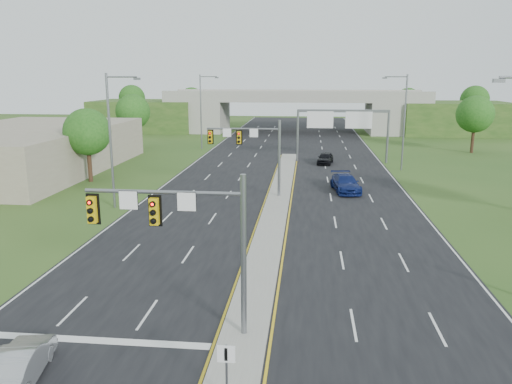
{
  "coord_description": "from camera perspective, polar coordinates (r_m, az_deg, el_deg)",
  "views": [
    {
      "loc": [
        2.49,
        -19.02,
        10.74
      ],
      "look_at": [
        -0.96,
        14.11,
        3.0
      ],
      "focal_mm": 35.0,
      "sensor_mm": 36.0,
      "label": 1
    }
  ],
  "objects": [
    {
      "name": "ground",
      "position": [
        21.98,
        -1.38,
        -16.17
      ],
      "size": [
        240.0,
        240.0,
        0.0
      ],
      "primitive_type": "plane",
      "color": "#294B1B",
      "rests_on": "ground"
    },
    {
      "name": "road",
      "position": [
        55.13,
        3.24,
        1.84
      ],
      "size": [
        24.0,
        160.0,
        0.02
      ],
      "primitive_type": "cube",
      "color": "black",
      "rests_on": "ground"
    },
    {
      "name": "median",
      "position": [
        43.42,
        2.47,
        -1.12
      ],
      "size": [
        2.0,
        54.0,
        0.16
      ],
      "primitive_type": "cube",
      "color": "gray",
      "rests_on": "road"
    },
    {
      "name": "lane_markings",
      "position": [
        49.21,
        2.19,
        0.5
      ],
      "size": [
        23.72,
        160.0,
        0.01
      ],
      "color": "gold",
      "rests_on": "road"
    },
    {
      "name": "signal_mast_near",
      "position": [
        20.44,
        -7.8,
        -4.16
      ],
      "size": [
        6.62,
        0.6,
        7.0
      ],
      "color": "slate",
      "rests_on": "ground"
    },
    {
      "name": "signal_mast_far",
      "position": [
        44.61,
        -0.23,
        5.33
      ],
      "size": [
        6.62,
        0.6,
        7.0
      ],
      "color": "slate",
      "rests_on": "ground"
    },
    {
      "name": "keep_right_sign",
      "position": [
        17.36,
        -3.41,
        -19.05
      ],
      "size": [
        0.6,
        0.13,
        2.2
      ],
      "color": "slate",
      "rests_on": "ground"
    },
    {
      "name": "sign_gantry",
      "position": [
        64.31,
        9.75,
        7.99
      ],
      "size": [
        11.58,
        0.44,
        6.67
      ],
      "color": "slate",
      "rests_on": "ground"
    },
    {
      "name": "overpass",
      "position": [
        99.31,
        4.54,
        8.9
      ],
      "size": [
        80.0,
        14.0,
        8.1
      ],
      "color": "gray",
      "rests_on": "ground"
    },
    {
      "name": "lightpole_l_mid",
      "position": [
        42.34,
        -16.09,
        6.29
      ],
      "size": [
        2.85,
        0.25,
        11.0
      ],
      "color": "slate",
      "rests_on": "ground"
    },
    {
      "name": "lightpole_l_far",
      "position": [
        75.82,
        -6.18,
        9.5
      ],
      "size": [
        2.85,
        0.25,
        11.0
      ],
      "color": "slate",
      "rests_on": "ground"
    },
    {
      "name": "lightpole_r_far",
      "position": [
        60.18,
        16.44,
        8.14
      ],
      "size": [
        2.85,
        0.25,
        11.0
      ],
      "color": "slate",
      "rests_on": "ground"
    },
    {
      "name": "tree_l_near",
      "position": [
        54.22,
        -18.73,
        6.51
      ],
      "size": [
        4.8,
        4.8,
        7.6
      ],
      "color": "#382316",
      "rests_on": "ground"
    },
    {
      "name": "tree_l_mid",
      "position": [
        78.79,
        -13.89,
        8.9
      ],
      "size": [
        5.2,
        5.2,
        8.12
      ],
      "color": "#382316",
      "rests_on": "ground"
    },
    {
      "name": "tree_r_mid",
      "position": [
        77.84,
        23.76,
        8.14
      ],
      "size": [
        5.2,
        5.2,
        8.12
      ],
      "color": "#382316",
      "rests_on": "ground"
    },
    {
      "name": "tree_back_a",
      "position": [
        120.15,
        -13.99,
        10.37
      ],
      "size": [
        6.0,
        6.0,
        8.85
      ],
      "color": "#382316",
      "rests_on": "ground"
    },
    {
      "name": "tree_back_b",
      "position": [
        116.2,
        -7.37,
        10.4
      ],
      "size": [
        5.6,
        5.6,
        8.32
      ],
      "color": "#382316",
      "rests_on": "ground"
    },
    {
      "name": "tree_back_c",
      "position": [
        115.17,
        16.96,
        9.93
      ],
      "size": [
        5.6,
        5.6,
        8.32
      ],
      "color": "#382316",
      "rests_on": "ground"
    },
    {
      "name": "tree_back_d",
      "position": [
        118.57,
        23.71,
        9.63
      ],
      "size": [
        6.0,
        6.0,
        8.85
      ],
      "color": "#382316",
      "rests_on": "ground"
    },
    {
      "name": "commercial_building",
      "position": [
        63.57,
        -24.94,
        4.42
      ],
      "size": [
        18.0,
        30.0,
        5.0
      ],
      "primitive_type": "cube",
      "color": "gray",
      "rests_on": "ground"
    },
    {
      "name": "car_silver",
      "position": [
        20.77,
        -25.36,
        -17.24
      ],
      "size": [
        2.14,
        4.24,
        1.33
      ],
      "primitive_type": "imported",
      "rotation": [
        0.0,
        0.0,
        3.33
      ],
      "color": "#96999D",
      "rests_on": "road"
    },
    {
      "name": "car_far_b",
      "position": [
        48.2,
        10.2,
        1.0
      ],
      "size": [
        2.98,
        5.77,
        1.6
      ],
      "primitive_type": "imported",
      "rotation": [
        0.0,
        0.0,
        0.14
      ],
      "color": "#0D1950",
      "rests_on": "road"
    },
    {
      "name": "car_far_c",
      "position": [
        63.31,
        7.92,
        3.87
      ],
      "size": [
        2.4,
        4.46,
        1.44
      ],
      "primitive_type": "imported",
      "rotation": [
        0.0,
        0.0,
        -0.17
      ],
      "color": "black",
      "rests_on": "road"
    }
  ]
}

